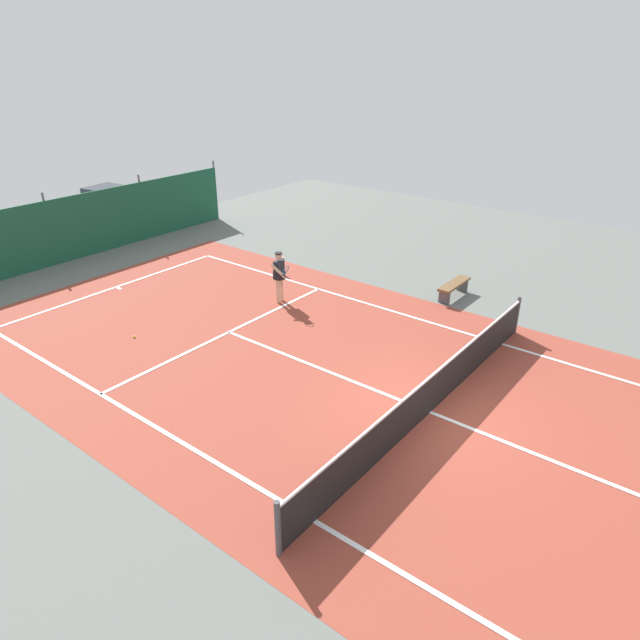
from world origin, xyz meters
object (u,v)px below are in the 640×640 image
tennis_player (279,273)px  courtside_bench (454,286)px  tennis_ball_near_player (134,337)px  parked_car (111,206)px  tennis_net (432,393)px

tennis_player → courtside_bench: 5.65m
tennis_ball_near_player → courtside_bench: bearing=-34.8°
tennis_ball_near_player → courtside_bench: courtside_bench is taller
tennis_ball_near_player → courtside_bench: (8.18, -5.69, 0.34)m
parked_car → tennis_ball_near_player: bearing=51.4°
tennis_net → tennis_player: 7.19m
tennis_player → parked_car: parked_car is taller
tennis_net → parked_car: size_ratio=2.30×
courtside_bench → parked_car: bearing=96.4°
parked_car → tennis_player: bearing=73.4°
tennis_ball_near_player → courtside_bench: size_ratio=0.04×
tennis_net → parked_car: 19.31m
tennis_ball_near_player → parked_car: bearing=58.8°
tennis_net → parked_car: (4.50, 18.77, 0.33)m
tennis_player → courtside_bench: (3.76, -4.17, -0.59)m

